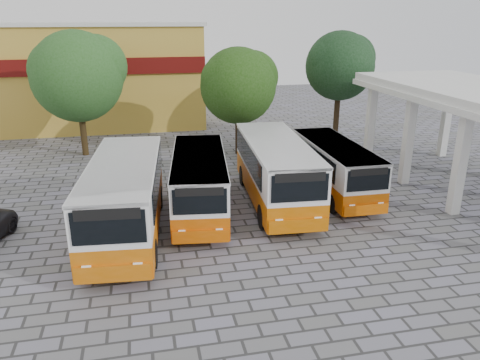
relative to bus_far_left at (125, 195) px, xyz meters
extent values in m
plane|color=#5F5F5F|center=(6.98, -2.60, -1.83)|extent=(90.00, 90.00, 0.00)
cube|color=silver|center=(14.83, 7.90, 0.67)|extent=(0.45, 0.45, 5.00)
cube|color=silver|center=(20.13, 7.90, 0.67)|extent=(0.45, 0.45, 5.00)
cube|color=gold|center=(-4.02, 23.40, 2.17)|extent=(20.00, 10.00, 8.00)
cube|color=#590C0A|center=(-4.02, 18.30, 3.37)|extent=(20.00, 0.20, 1.20)
cube|color=silver|center=(-4.02, 23.40, 6.32)|extent=(20.40, 10.40, 0.30)
cube|color=#C45D05|center=(0.00, 0.01, -0.84)|extent=(3.38, 8.94, 1.15)
cube|color=white|center=(0.00, 0.01, 0.53)|extent=(3.38, 8.94, 1.61)
cube|color=white|center=(0.00, 0.01, 1.27)|extent=(3.43, 8.94, 0.13)
cube|color=black|center=(-1.33, 0.01, 0.55)|extent=(0.68, 7.19, 1.15)
cube|color=black|center=(1.33, 0.01, 0.55)|extent=(0.68, 7.19, 1.15)
cube|color=black|center=(0.00, -4.38, 0.55)|extent=(2.34, 0.26, 1.15)
cube|color=black|center=(0.00, -4.38, 1.01)|extent=(2.07, 0.24, 0.37)
cylinder|color=black|center=(-1.18, -2.83, -1.29)|extent=(0.31, 1.09, 1.09)
cylinder|color=black|center=(1.18, -2.83, -1.29)|extent=(0.31, 1.09, 1.09)
cylinder|color=black|center=(-1.18, 2.85, -1.29)|extent=(0.31, 1.09, 1.09)
cylinder|color=black|center=(1.18, 2.85, -1.29)|extent=(0.31, 1.09, 1.09)
cube|color=#C94F00|center=(3.28, 1.76, -0.96)|extent=(3.22, 7.90, 1.01)
cube|color=white|center=(3.28, 1.76, 0.25)|extent=(3.22, 7.90, 1.41)
cube|color=white|center=(3.28, 1.76, 0.89)|extent=(3.26, 7.91, 0.12)
cube|color=black|center=(2.11, 1.76, 0.26)|extent=(0.82, 6.29, 1.01)
cube|color=black|center=(4.45, 1.76, 0.26)|extent=(0.82, 6.29, 1.01)
cube|color=black|center=(3.28, -2.10, 0.26)|extent=(2.05, 0.30, 1.01)
cube|color=black|center=(3.28, -2.10, 0.66)|extent=(1.82, 0.28, 0.33)
cylinder|color=black|center=(2.25, -0.73, -1.35)|extent=(0.27, 0.96, 0.96)
cylinder|color=black|center=(4.32, -0.73, -1.35)|extent=(0.27, 0.96, 0.96)
cylinder|color=black|center=(2.25, 4.26, -1.35)|extent=(0.27, 0.96, 0.96)
cylinder|color=black|center=(4.32, 4.26, -1.35)|extent=(0.27, 0.96, 0.96)
cube|color=#C15900|center=(7.06, 2.21, -0.86)|extent=(3.13, 8.73, 1.13)
cube|color=white|center=(7.06, 2.21, 0.49)|extent=(3.13, 8.73, 1.58)
cube|color=white|center=(7.06, 2.21, 1.21)|extent=(3.19, 8.73, 0.13)
cube|color=black|center=(5.75, 2.21, 0.50)|extent=(0.52, 7.06, 1.13)
cube|color=black|center=(8.36, 2.21, 0.50)|extent=(0.52, 7.06, 1.13)
cube|color=black|center=(7.06, -2.09, 0.50)|extent=(2.30, 0.20, 1.13)
cube|color=black|center=(7.06, -2.09, 0.95)|extent=(2.04, 0.19, 0.36)
cylinder|color=black|center=(5.90, -0.57, -1.30)|extent=(0.30, 1.07, 1.07)
cylinder|color=black|center=(8.22, -0.57, -1.30)|extent=(0.30, 1.07, 1.07)
cylinder|color=black|center=(5.90, 5.00, -1.30)|extent=(0.30, 1.07, 1.07)
cylinder|color=black|center=(8.22, 5.00, -1.30)|extent=(0.30, 1.07, 1.07)
cube|color=#C44F00|center=(10.37, 2.79, -1.01)|extent=(2.26, 7.32, 0.96)
cube|color=white|center=(10.37, 2.79, 0.14)|extent=(2.26, 7.32, 1.34)
cube|color=white|center=(10.37, 2.79, 0.76)|extent=(2.30, 7.32, 0.11)
cube|color=black|center=(9.25, 2.79, 0.16)|extent=(0.11, 6.02, 0.96)
cube|color=black|center=(11.48, 2.79, 0.16)|extent=(0.11, 6.02, 0.96)
cube|color=black|center=(10.37, -0.87, 0.16)|extent=(1.96, 0.07, 0.96)
cube|color=black|center=(10.37, -0.87, 0.54)|extent=(1.73, 0.08, 0.31)
cylinder|color=black|center=(9.38, 0.42, -1.38)|extent=(0.26, 0.91, 0.91)
cylinder|color=black|center=(11.35, 0.42, -1.38)|extent=(0.26, 0.91, 0.91)
cylinder|color=black|center=(9.38, 5.16, -1.38)|extent=(0.26, 0.91, 0.91)
cylinder|color=black|center=(11.35, 5.16, -1.38)|extent=(0.26, 0.91, 0.91)
cylinder|color=#3B2B14|center=(-2.90, 13.02, 0.04)|extent=(0.41, 0.41, 3.75)
sphere|color=#214F19|center=(-2.90, 13.02, 3.30)|extent=(5.72, 5.72, 5.72)
sphere|color=#214F19|center=(-1.76, 13.32, 3.87)|extent=(4.00, 4.00, 4.00)
sphere|color=#214F19|center=(-3.90, 12.82, 3.73)|extent=(3.72, 3.72, 3.72)
cylinder|color=black|center=(7.10, 11.24, -0.20)|extent=(0.39, 0.39, 3.27)
sphere|color=#1A3E0A|center=(7.10, 11.24, 2.67)|extent=(4.90, 4.90, 4.90)
sphere|color=#1A3E0A|center=(8.08, 11.54, 3.16)|extent=(3.43, 3.43, 3.43)
sphere|color=#1A3E0A|center=(6.24, 11.04, 3.03)|extent=(3.18, 3.18, 3.18)
cylinder|color=#352515|center=(14.55, 12.48, 0.07)|extent=(0.40, 0.40, 3.80)
sphere|color=black|center=(14.55, 12.48, 3.64)|extent=(4.74, 4.74, 4.74)
sphere|color=black|center=(15.50, 12.78, 4.12)|extent=(3.32, 3.32, 3.32)
sphere|color=black|center=(13.72, 12.28, 4.00)|extent=(3.08, 3.08, 3.08)
camera|label=1|loc=(0.87, -18.40, 6.87)|focal=35.00mm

